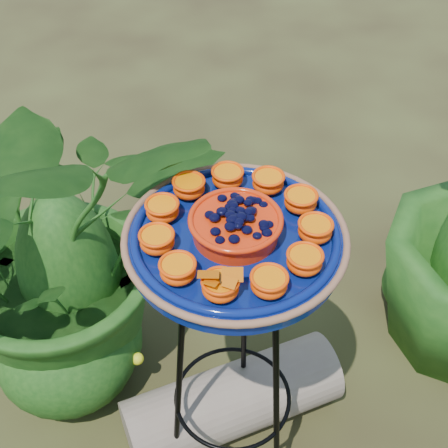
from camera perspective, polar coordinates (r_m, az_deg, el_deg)
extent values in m
torus|color=black|center=(1.20, 1.02, -2.60)|extent=(0.28, 0.28, 0.01)
torus|color=black|center=(1.61, 0.79, -15.48)|extent=(0.35, 0.35, 0.01)
cylinder|color=black|center=(1.59, 1.84, -9.26)|extent=(0.03, 0.08, 0.80)
cylinder|color=black|center=(1.49, -4.13, -14.37)|extent=(0.08, 0.04, 0.80)
cylinder|color=black|center=(1.47, 4.80, -16.01)|extent=(0.07, 0.06, 0.80)
cylinder|color=navy|center=(1.18, 1.04, -1.63)|extent=(0.49, 0.49, 0.04)
torus|color=#8C5C3F|center=(1.17, 1.05, -1.06)|extent=(0.43, 0.43, 0.01)
torus|color=navy|center=(1.16, 1.05, -0.93)|extent=(0.39, 0.39, 0.02)
cylinder|color=red|center=(1.15, 1.06, -0.29)|extent=(0.19, 0.19, 0.04)
torus|color=red|center=(1.14, 1.08, 0.44)|extent=(0.18, 0.18, 0.01)
ellipsoid|color=black|center=(1.13, 1.08, 0.64)|extent=(0.14, 0.14, 0.03)
ellipsoid|color=#F24202|center=(1.16, 8.32, -0.66)|extent=(0.06, 0.06, 0.03)
cylinder|color=orange|center=(1.15, 8.39, -0.09)|extent=(0.06, 0.06, 0.01)
ellipsoid|color=#F24202|center=(1.22, 7.00, 1.98)|extent=(0.06, 0.06, 0.03)
cylinder|color=orange|center=(1.21, 7.07, 2.54)|extent=(0.06, 0.06, 0.01)
ellipsoid|color=#F24202|center=(1.25, 4.05, 3.71)|extent=(0.06, 0.06, 0.03)
cylinder|color=orange|center=(1.24, 4.09, 4.28)|extent=(0.06, 0.06, 0.01)
ellipsoid|color=#F24202|center=(1.26, 0.33, 4.17)|extent=(0.06, 0.06, 0.03)
cylinder|color=orange|center=(1.25, 0.33, 4.74)|extent=(0.06, 0.06, 0.01)
ellipsoid|color=#F24202|center=(1.24, -3.22, 3.26)|extent=(0.06, 0.06, 0.03)
cylinder|color=orange|center=(1.23, -3.24, 3.83)|extent=(0.06, 0.06, 0.01)
ellipsoid|color=#F24202|center=(1.19, -5.64, 1.16)|extent=(0.06, 0.06, 0.03)
cylinder|color=orange|center=(1.18, -5.69, 1.73)|extent=(0.06, 0.06, 0.01)
ellipsoid|color=#F24202|center=(1.13, -6.13, -1.65)|extent=(0.06, 0.06, 0.03)
cylinder|color=orange|center=(1.12, -6.19, -1.08)|extent=(0.06, 0.06, 0.01)
ellipsoid|color=#F24202|center=(1.08, -4.23, -4.35)|extent=(0.06, 0.06, 0.03)
cylinder|color=orange|center=(1.07, -4.28, -3.78)|extent=(0.06, 0.06, 0.01)
ellipsoid|color=#F24202|center=(1.05, -0.33, -5.88)|extent=(0.06, 0.06, 0.03)
cylinder|color=orange|center=(1.04, -0.34, -5.31)|extent=(0.06, 0.06, 0.01)
ellipsoid|color=#F24202|center=(1.06, 4.13, -5.54)|extent=(0.06, 0.06, 0.03)
cylinder|color=orange|center=(1.05, 4.17, -4.97)|extent=(0.06, 0.06, 0.01)
ellipsoid|color=#F24202|center=(1.10, 7.36, -3.50)|extent=(0.06, 0.06, 0.03)
cylinder|color=orange|center=(1.09, 7.43, -2.93)|extent=(0.06, 0.06, 0.01)
cylinder|color=black|center=(1.04, -0.34, -4.98)|extent=(0.01, 0.03, 0.00)
cube|color=orange|center=(1.03, -1.45, -4.63)|extent=(0.04, 0.03, 0.01)
cube|color=orange|center=(1.03, 0.77, -4.64)|extent=(0.04, 0.03, 0.01)
cylinder|color=gray|center=(1.82, 0.79, -15.80)|extent=(0.63, 0.42, 0.20)
imported|color=#174412|center=(1.74, -14.62, -1.46)|extent=(1.04, 0.96, 0.94)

